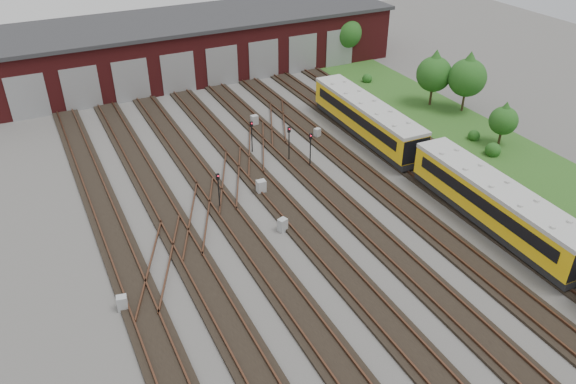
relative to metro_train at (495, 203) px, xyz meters
name	(u,v)px	position (x,y,z in m)	size (l,w,h in m)	color
ground	(370,265)	(-10.00, 0.13, -1.91)	(120.00, 120.00, 0.00)	#4A4745
track_network	(363,260)	(-10.17, 0.71, -1.80)	(30.40, 70.00, 0.33)	black
maintenance_shed	(179,46)	(-10.01, 40.10, 1.29)	(51.00, 12.50, 6.35)	#551516
grass_verge	(485,143)	(9.00, 10.13, -1.88)	(8.00, 55.00, 0.05)	#21501A
metro_train	(495,203)	(0.00, 0.00, 0.00)	(3.08, 46.98, 3.08)	black
signal_mast_0	(218,187)	(-16.28, 10.54, 0.02)	(0.25, 0.23, 3.02)	black
signal_mast_1	(252,133)	(-10.48, 17.94, -0.07)	(0.24, 0.23, 2.87)	black
signal_mast_2	(310,146)	(-7.30, 13.20, 0.08)	(0.28, 0.27, 3.11)	black
signal_mast_3	(289,140)	(-8.37, 14.96, 0.11)	(0.25, 0.23, 3.17)	black
relay_cabinet_0	(122,303)	(-25.00, 3.14, -1.42)	(0.58, 0.49, 0.97)	#A4A7A9
relay_cabinet_1	(261,187)	(-12.63, 11.24, -1.34)	(0.68, 0.56, 1.13)	#A4A7A9
relay_cabinet_2	(283,225)	(-13.35, 6.03, -1.41)	(0.59, 0.50, 0.99)	#A4A7A9
relay_cabinet_3	(255,121)	(-8.14, 22.79, -1.38)	(0.63, 0.53, 1.05)	#A4A7A9
relay_cabinet_4	(317,133)	(-4.03, 17.84, -1.45)	(0.55, 0.46, 0.91)	#A4A7A9
tree_0	(346,29)	(9.46, 35.13, 2.17)	(3.83, 3.83, 6.34)	#352817
tree_1	(435,70)	(10.13, 19.34, 1.85)	(3.53, 3.53, 5.85)	#352817
tree_2	(468,73)	(12.04, 16.66, 2.06)	(3.72, 3.72, 6.17)	#352817
tree_3	(504,117)	(9.82, 9.29, 0.75)	(2.50, 2.50, 4.15)	#352817
bush_0	(493,148)	(7.87, 8.05, -1.23)	(1.35, 1.35, 1.35)	#144814
bush_1	(474,134)	(8.54, 11.11, -1.37)	(1.08, 1.08, 1.08)	#144814
bush_2	(367,77)	(8.01, 27.84, -1.35)	(1.13, 1.13, 1.13)	#144814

